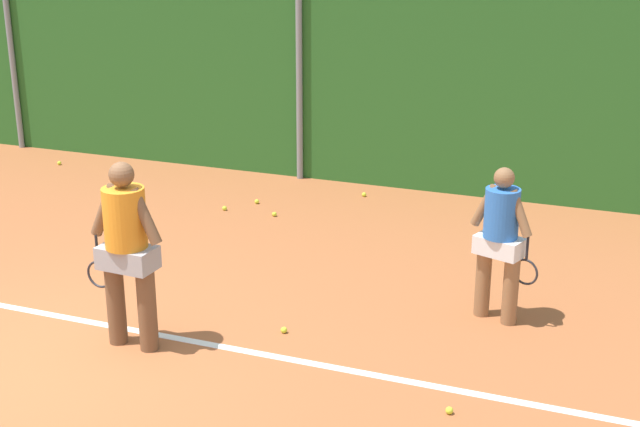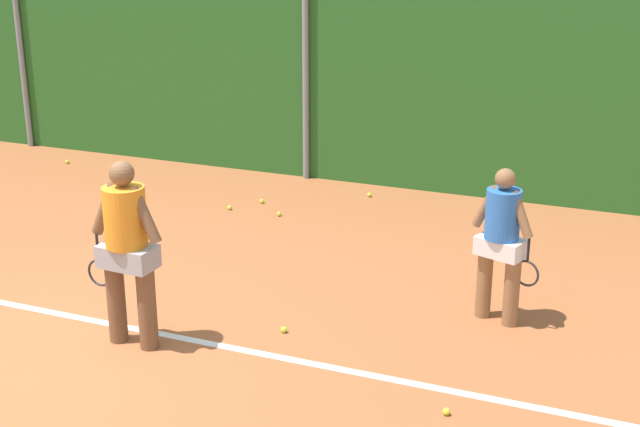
# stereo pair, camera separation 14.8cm
# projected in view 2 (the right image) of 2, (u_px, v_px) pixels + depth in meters

# --- Properties ---
(ground_plane) EXTENTS (29.12, 29.12, 0.00)m
(ground_plane) POSITION_uv_depth(u_px,v_px,m) (150.00, 286.00, 10.26)
(ground_plane) COLOR #A85B33
(hedge_fence_backdrop) EXTENTS (18.93, 0.25, 3.13)m
(hedge_fence_backdrop) POSITION_uv_depth(u_px,v_px,m) (310.00, 79.00, 13.97)
(hedge_fence_backdrop) COLOR #286023
(hedge_fence_backdrop) RESTS_ON ground_plane
(fence_post_left) EXTENTS (0.10, 0.10, 3.36)m
(fence_post_left) POSITION_uv_depth(u_px,v_px,m) (21.00, 54.00, 15.71)
(fence_post_left) COLOR gray
(fence_post_left) RESTS_ON ground_plane
(fence_post_center) EXTENTS (0.10, 0.10, 3.36)m
(fence_post_center) POSITION_uv_depth(u_px,v_px,m) (306.00, 74.00, 13.78)
(fence_post_center) COLOR gray
(fence_post_center) RESTS_ON ground_plane
(court_baseline_paint) EXTENTS (13.83, 0.10, 0.01)m
(court_baseline_paint) POSITION_uv_depth(u_px,v_px,m) (98.00, 321.00, 9.37)
(court_baseline_paint) COLOR white
(court_baseline_paint) RESTS_ON ground_plane
(player_foreground_near) EXTENTS (0.86, 0.41, 1.89)m
(player_foreground_near) POSITION_uv_depth(u_px,v_px,m) (127.00, 245.00, 8.55)
(player_foreground_near) COLOR brown
(player_foreground_near) RESTS_ON ground_plane
(player_midcourt) EXTENTS (0.76, 0.43, 1.67)m
(player_midcourt) POSITION_uv_depth(u_px,v_px,m) (502.00, 238.00, 9.10)
(player_midcourt) COLOR #8C603D
(player_midcourt) RESTS_ON ground_plane
(tennis_ball_0) EXTENTS (0.07, 0.07, 0.07)m
(tennis_ball_0) POSITION_uv_depth(u_px,v_px,m) (279.00, 214.00, 12.56)
(tennis_ball_0) COLOR #CCDB33
(tennis_ball_0) RESTS_ON ground_plane
(tennis_ball_1) EXTENTS (0.07, 0.07, 0.07)m
(tennis_ball_1) POSITION_uv_depth(u_px,v_px,m) (284.00, 330.00, 9.12)
(tennis_ball_1) COLOR #CCDB33
(tennis_ball_1) RESTS_ON ground_plane
(tennis_ball_2) EXTENTS (0.07, 0.07, 0.07)m
(tennis_ball_2) POSITION_uv_depth(u_px,v_px,m) (262.00, 201.00, 13.10)
(tennis_ball_2) COLOR #CCDB33
(tennis_ball_2) RESTS_ON ground_plane
(tennis_ball_3) EXTENTS (0.07, 0.07, 0.07)m
(tennis_ball_3) POSITION_uv_depth(u_px,v_px,m) (67.00, 162.00, 15.12)
(tennis_ball_3) COLOR #CCDB33
(tennis_ball_3) RESTS_ON ground_plane
(tennis_ball_4) EXTENTS (0.07, 0.07, 0.07)m
(tennis_ball_4) POSITION_uv_depth(u_px,v_px,m) (127.00, 195.00, 13.38)
(tennis_ball_4) COLOR #CCDB33
(tennis_ball_4) RESTS_ON ground_plane
(tennis_ball_5) EXTENTS (0.07, 0.07, 0.07)m
(tennis_ball_5) POSITION_uv_depth(u_px,v_px,m) (369.00, 195.00, 13.38)
(tennis_ball_5) COLOR #CCDB33
(tennis_ball_5) RESTS_ON ground_plane
(tennis_ball_6) EXTENTS (0.07, 0.07, 0.07)m
(tennis_ball_6) POSITION_uv_depth(u_px,v_px,m) (230.00, 208.00, 12.81)
(tennis_ball_6) COLOR #CCDB33
(tennis_ball_6) RESTS_ON ground_plane
(tennis_ball_7) EXTENTS (0.07, 0.07, 0.07)m
(tennis_ball_7) POSITION_uv_depth(u_px,v_px,m) (446.00, 412.00, 7.64)
(tennis_ball_7) COLOR #CCDB33
(tennis_ball_7) RESTS_ON ground_plane
(tennis_ball_8) EXTENTS (0.07, 0.07, 0.07)m
(tennis_ball_8) POSITION_uv_depth(u_px,v_px,m) (115.00, 200.00, 13.14)
(tennis_ball_8) COLOR #CCDB33
(tennis_ball_8) RESTS_ON ground_plane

